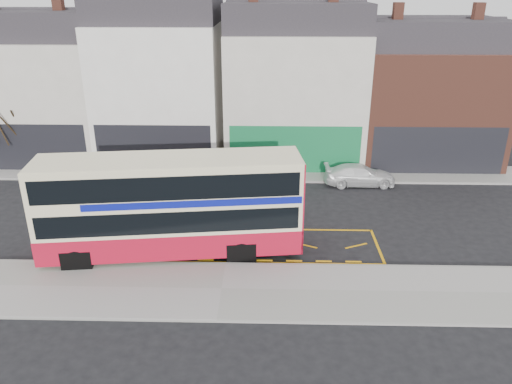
{
  "coord_description": "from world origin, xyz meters",
  "views": [
    {
      "loc": [
        1.81,
        -19.13,
        11.47
      ],
      "look_at": [
        1.27,
        2.0,
        2.54
      ],
      "focal_mm": 35.0,
      "sensor_mm": 36.0,
      "label": 1
    }
  ],
  "objects_px": {
    "car_grey": "(244,173)",
    "street_tree_left": "(7,116)",
    "bus_stop_post": "(111,228)",
    "car_white": "(360,175)",
    "double_decker_bus": "(172,205)",
    "car_silver": "(127,175)",
    "street_tree_right": "(348,112)"
  },
  "relations": [
    {
      "from": "car_white",
      "to": "double_decker_bus",
      "type": "bearing_deg",
      "value": 129.96
    },
    {
      "from": "double_decker_bus",
      "to": "street_tree_left",
      "type": "distance_m",
      "value": 16.39
    },
    {
      "from": "car_grey",
      "to": "double_decker_bus",
      "type": "bearing_deg",
      "value": 175.37
    },
    {
      "from": "double_decker_bus",
      "to": "bus_stop_post",
      "type": "distance_m",
      "value": 2.72
    },
    {
      "from": "double_decker_bus",
      "to": "car_white",
      "type": "relative_size",
      "value": 2.73
    },
    {
      "from": "bus_stop_post",
      "to": "car_silver",
      "type": "relative_size",
      "value": 0.61
    },
    {
      "from": "bus_stop_post",
      "to": "car_grey",
      "type": "relative_size",
      "value": 0.64
    },
    {
      "from": "car_white",
      "to": "street_tree_right",
      "type": "distance_m",
      "value": 4.38
    },
    {
      "from": "car_silver",
      "to": "car_grey",
      "type": "bearing_deg",
      "value": -77.04
    },
    {
      "from": "double_decker_bus",
      "to": "bus_stop_post",
      "type": "xyz_separation_m",
      "value": [
        -2.41,
        -1.11,
        -0.58
      ]
    },
    {
      "from": "double_decker_bus",
      "to": "car_grey",
      "type": "height_order",
      "value": "double_decker_bus"
    },
    {
      "from": "car_silver",
      "to": "car_white",
      "type": "height_order",
      "value": "car_silver"
    },
    {
      "from": "street_tree_right",
      "to": "car_grey",
      "type": "bearing_deg",
      "value": -155.49
    },
    {
      "from": "car_silver",
      "to": "car_white",
      "type": "relative_size",
      "value": 1.06
    },
    {
      "from": "bus_stop_post",
      "to": "street_tree_left",
      "type": "bearing_deg",
      "value": 123.79
    },
    {
      "from": "car_white",
      "to": "car_silver",
      "type": "bearing_deg",
      "value": 91.78
    },
    {
      "from": "double_decker_bus",
      "to": "street_tree_left",
      "type": "bearing_deg",
      "value": 132.07
    },
    {
      "from": "double_decker_bus",
      "to": "car_silver",
      "type": "height_order",
      "value": "double_decker_bus"
    },
    {
      "from": "car_grey",
      "to": "street_tree_left",
      "type": "height_order",
      "value": "street_tree_left"
    },
    {
      "from": "bus_stop_post",
      "to": "car_white",
      "type": "height_order",
      "value": "bus_stop_post"
    },
    {
      "from": "car_grey",
      "to": "car_white",
      "type": "distance_m",
      "value": 7.05
    },
    {
      "from": "car_silver",
      "to": "bus_stop_post",
      "type": "bearing_deg",
      "value": -162.06
    },
    {
      "from": "bus_stop_post",
      "to": "street_tree_right",
      "type": "xyz_separation_m",
      "value": [
        11.69,
        12.75,
        1.95
      ]
    },
    {
      "from": "double_decker_bus",
      "to": "car_grey",
      "type": "distance_m",
      "value": 9.25
    },
    {
      "from": "car_grey",
      "to": "street_tree_right",
      "type": "height_order",
      "value": "street_tree_right"
    },
    {
      "from": "car_white",
      "to": "street_tree_left",
      "type": "bearing_deg",
      "value": 83.28
    },
    {
      "from": "bus_stop_post",
      "to": "street_tree_left",
      "type": "relative_size",
      "value": 0.52
    },
    {
      "from": "car_white",
      "to": "street_tree_right",
      "type": "bearing_deg",
      "value": 8.5
    },
    {
      "from": "bus_stop_post",
      "to": "street_tree_right",
      "type": "bearing_deg",
      "value": 41.13
    },
    {
      "from": "bus_stop_post",
      "to": "car_grey",
      "type": "height_order",
      "value": "bus_stop_post"
    },
    {
      "from": "bus_stop_post",
      "to": "street_tree_left",
      "type": "distance_m",
      "value": 15.54
    },
    {
      "from": "car_silver",
      "to": "street_tree_right",
      "type": "distance_m",
      "value": 14.36
    }
  ]
}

